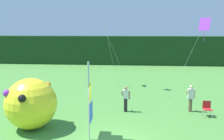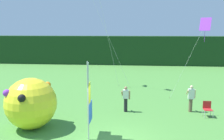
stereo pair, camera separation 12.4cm
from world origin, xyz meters
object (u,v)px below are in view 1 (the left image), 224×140
object	(u,v)px
banner_flag	(90,101)
person_near_banner	(191,98)
inflatable_balloon	(31,103)
folding_chair	(207,108)
kite_purple_diamond_2	(203,27)
person_mid_field	(126,98)

from	to	relation	value
banner_flag	person_near_banner	world-z (taller)	banner_flag
inflatable_balloon	folding_chair	distance (m)	10.05
inflatable_balloon	person_near_banner	bearing A→B (deg)	20.62
person_near_banner	inflatable_balloon	size ratio (longest dim) A/B	0.63
kite_purple_diamond_2	banner_flag	bearing A→B (deg)	-136.29
person_near_banner	inflatable_balloon	distance (m)	9.47
person_near_banner	inflatable_balloon	xyz separation A→B (m)	(-8.86, -3.33, 0.44)
person_near_banner	folding_chair	distance (m)	1.16
person_near_banner	folding_chair	bearing A→B (deg)	-41.61
folding_chair	kite_purple_diamond_2	bearing A→B (deg)	83.32
folding_chair	banner_flag	bearing A→B (deg)	-152.25
person_mid_field	person_near_banner	bearing A→B (deg)	4.99
person_near_banner	person_mid_field	world-z (taller)	person_near_banner
person_near_banner	kite_purple_diamond_2	bearing A→B (deg)	63.80
person_mid_field	kite_purple_diamond_2	distance (m)	7.37
banner_flag	kite_purple_diamond_2	distance (m)	10.06
person_mid_field	folding_chair	bearing A→B (deg)	-4.35
banner_flag	person_mid_field	distance (m)	4.19
inflatable_balloon	banner_flag	bearing A→B (deg)	-13.81
banner_flag	inflatable_balloon	bearing A→B (deg)	166.19
inflatable_balloon	folding_chair	world-z (taller)	inflatable_balloon
person_mid_field	kite_purple_diamond_2	world-z (taller)	kite_purple_diamond_2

